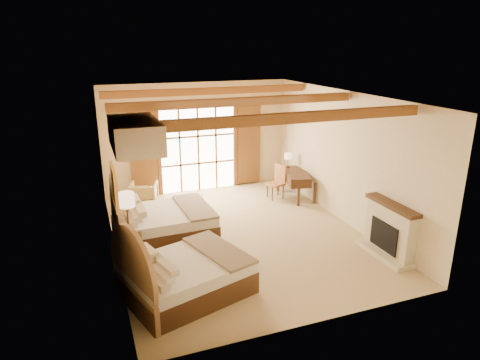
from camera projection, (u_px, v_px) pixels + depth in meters
name	position (u px, v px, depth m)	size (l,w,h in m)	color
floor	(238.00, 235.00, 9.95)	(7.00, 7.00, 0.00)	tan
wall_back	(197.00, 137.00, 12.58)	(5.50, 5.50, 0.00)	beige
wall_left	(109.00, 183.00, 8.55)	(7.00, 7.00, 0.00)	beige
wall_right	(344.00, 158.00, 10.37)	(7.00, 7.00, 0.00)	beige
ceiling	(238.00, 96.00, 8.97)	(7.00, 7.00, 0.00)	#B97C3E
ceiling_beams	(238.00, 102.00, 9.00)	(5.39, 4.60, 0.18)	#964F26
french_doors	(198.00, 149.00, 12.63)	(3.95, 0.08, 2.60)	white
fireplace	(389.00, 232.00, 8.87)	(0.46, 1.40, 1.16)	#C3B496
painting	(114.00, 187.00, 7.85)	(0.06, 0.95, 0.75)	#E2B14D
canopy_valance	(135.00, 134.00, 6.46)	(0.70, 1.40, 0.45)	beige
bed_near	(178.00, 274.00, 7.48)	(2.50, 2.10, 1.36)	#462D19
bed_far	(157.00, 221.00, 9.62)	(2.22, 1.71, 1.43)	#462D19
nightstand	(129.00, 246.00, 8.72)	(0.51, 0.51, 0.62)	#462D19
floor_lamp	(127.00, 204.00, 8.22)	(0.32, 0.32, 1.53)	#382C1A
armchair	(144.00, 194.00, 11.62)	(0.71, 0.73, 0.66)	#A2864C
ottoman	(193.00, 200.00, 11.63)	(0.51, 0.51, 0.37)	#A58557
desk	(296.00, 184.00, 12.26)	(0.94, 1.50, 0.75)	#462D19
desk_chair	(276.00, 188.00, 12.22)	(0.56, 0.54, 0.96)	tan
desk_lamp	(288.00, 157.00, 12.55)	(0.21, 0.21, 0.42)	#382C1A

